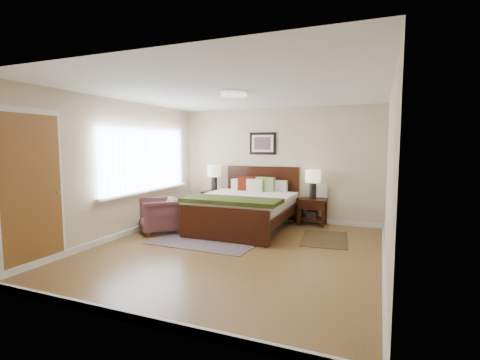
{
  "coord_description": "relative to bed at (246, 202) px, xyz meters",
  "views": [
    {
      "loc": [
        2.14,
        -5.01,
        1.68
      ],
      "look_at": [
        -0.23,
        0.81,
        1.05
      ],
      "focal_mm": 26.0,
      "sensor_mm": 36.0,
      "label": 1
    }
  ],
  "objects": [
    {
      "name": "rug_persian",
      "position": [
        -0.3,
        -0.42,
        -0.54
      ],
      "size": [
        1.88,
        2.61,
        0.01
      ],
      "primitive_type": "cube",
      "rotation": [
        0.0,
        0.0,
        -0.02
      ],
      "color": "#0B0C3B",
      "rests_on": "ground"
    },
    {
      "name": "door",
      "position": [
        -1.88,
        -3.17,
        0.53
      ],
      "size": [
        0.06,
        1.0,
        2.18
      ],
      "color": "silver",
      "rests_on": "ground"
    },
    {
      "name": "lamp_right",
      "position": [
        1.18,
        0.85,
        0.43
      ],
      "size": [
        0.32,
        0.32,
        0.61
      ],
      "color": "black",
      "rests_on": "nightstand_right"
    },
    {
      "name": "ceiling",
      "position": [
        0.35,
        -1.42,
        1.95
      ],
      "size": [
        4.5,
        5.0,
        0.02
      ],
      "primitive_type": "cube",
      "color": "white",
      "rests_on": "back_wall"
    },
    {
      "name": "ceil_fixture",
      "position": [
        0.35,
        -1.42,
        1.92
      ],
      "size": [
        0.44,
        0.44,
        0.08
      ],
      "color": "white",
      "rests_on": "ceiling"
    },
    {
      "name": "lamp_left",
      "position": [
        -1.12,
        0.85,
        0.48
      ],
      "size": [
        0.32,
        0.32,
        0.61
      ],
      "color": "black",
      "rests_on": "nightstand_left"
    },
    {
      "name": "floor",
      "position": [
        0.35,
        -1.42,
        -0.55
      ],
      "size": [
        5.0,
        5.0,
        0.0
      ],
      "primitive_type": "plane",
      "color": "brown",
      "rests_on": "ground"
    },
    {
      "name": "rug_navy",
      "position": [
        1.61,
        -0.21,
        -0.54
      ],
      "size": [
        0.91,
        1.26,
        0.01
      ],
      "primitive_type": "cube",
      "rotation": [
        0.0,
        0.0,
        0.1
      ],
      "color": "black",
      "rests_on": "ground"
    },
    {
      "name": "back_wall",
      "position": [
        0.35,
        1.08,
        0.7
      ],
      "size": [
        4.5,
        0.04,
        2.5
      ],
      "primitive_type": "cube",
      "color": "beige",
      "rests_on": "ground"
    },
    {
      "name": "armchair",
      "position": [
        -1.45,
        -0.88,
        -0.22
      ],
      "size": [
        1.01,
        1.01,
        0.66
      ],
      "primitive_type": "imported",
      "rotation": [
        0.0,
        0.0,
        -0.78
      ],
      "color": "brown",
      "rests_on": "ground"
    },
    {
      "name": "window",
      "position": [
        -1.85,
        -0.72,
        0.83
      ],
      "size": [
        0.11,
        2.72,
        1.32
      ],
      "color": "silver",
      "rests_on": "left_wall"
    },
    {
      "name": "nightstand_left",
      "position": [
        -1.12,
        0.83,
        -0.07
      ],
      "size": [
        0.51,
        0.46,
        0.6
      ],
      "color": "black",
      "rests_on": "ground"
    },
    {
      "name": "bed",
      "position": [
        0.0,
        0.0,
        0.0
      ],
      "size": [
        1.81,
        2.2,
        1.18
      ],
      "color": "black",
      "rests_on": "ground"
    },
    {
      "name": "nightstand_right",
      "position": [
        1.18,
        0.84,
        -0.2
      ],
      "size": [
        0.56,
        0.42,
        0.56
      ],
      "color": "black",
      "rests_on": "ground"
    },
    {
      "name": "wall_art",
      "position": [
        0.0,
        1.05,
        1.17
      ],
      "size": [
        0.62,
        0.05,
        0.5
      ],
      "color": "black",
      "rests_on": "back_wall"
    },
    {
      "name": "right_wall",
      "position": [
        2.6,
        -1.42,
        0.7
      ],
      "size": [
        0.04,
        5.0,
        2.5
      ],
      "primitive_type": "cube",
      "color": "beige",
      "rests_on": "ground"
    },
    {
      "name": "left_wall",
      "position": [
        -1.9,
        -1.42,
        0.7
      ],
      "size": [
        0.04,
        5.0,
        2.5
      ],
      "primitive_type": "cube",
      "color": "beige",
      "rests_on": "ground"
    },
    {
      "name": "front_wall",
      "position": [
        0.35,
        -3.92,
        0.7
      ],
      "size": [
        4.5,
        0.04,
        2.5
      ],
      "primitive_type": "cube",
      "color": "beige",
      "rests_on": "ground"
    }
  ]
}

